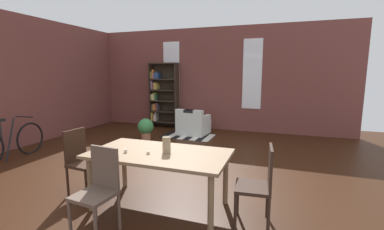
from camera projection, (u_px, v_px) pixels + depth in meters
The scene contains 16 objects.
ground_plane at pixel (147, 174), 4.63m from camera, with size 10.54×10.54×0.00m, color #331A0D.
back_wall_brick at pixel (210, 79), 8.21m from camera, with size 8.37×0.12×3.13m, color brown.
window_pane_0 at pixel (172, 74), 8.54m from camera, with size 0.55×0.02×2.03m, color white.
window_pane_1 at pixel (252, 74), 7.70m from camera, with size 0.55×0.02×2.03m, color white.
dining_table at pixel (159, 158), 3.41m from camera, with size 1.80×0.96×0.75m.
vase_on_table at pixel (167, 145), 3.34m from camera, with size 0.10×0.10×0.21m, color #998466.
tealight_candle_0 at pixel (126, 151), 3.38m from camera, with size 0.04×0.04×0.05m, color silver.
tealight_candle_1 at pixel (148, 152), 3.32m from camera, with size 0.04×0.04×0.04m, color silver.
dining_chair_head_left at pixel (82, 159), 3.86m from camera, with size 0.43×0.43×0.95m.
dining_chair_head_right at pixel (259, 183), 3.02m from camera, with size 0.44×0.44×0.95m.
dining_chair_near_left at pixel (99, 187), 2.91m from camera, with size 0.43×0.43×0.95m.
bookshelf_tall at pixel (162, 95), 8.56m from camera, with size 0.95×0.33×2.08m.
armchair_white at pixel (193, 125), 7.60m from camera, with size 0.86×0.86×0.75m.
bicycle_second at pixel (10, 143), 5.32m from camera, with size 0.44×1.69×0.90m.
potted_plant_by_shelf at pixel (146, 128), 6.91m from camera, with size 0.41×0.41×0.58m.
striped_rug at pixel (188, 136), 7.40m from camera, with size 1.40×0.86×0.01m.
Camera 1 is at (2.20, -3.89, 1.77)m, focal length 24.59 mm.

